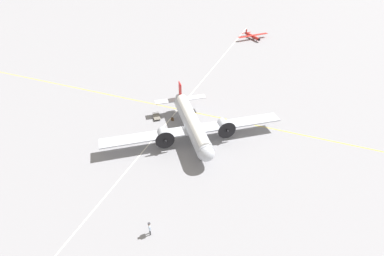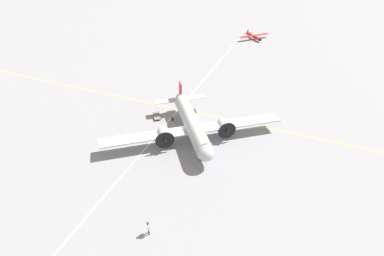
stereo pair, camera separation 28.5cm
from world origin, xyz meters
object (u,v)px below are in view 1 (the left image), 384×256
Objects in this scene: airliner_main at (193,125)px; crew_foreground at (149,227)px; suitcase_near_door at (172,119)px; baggage_cart at (157,117)px; light_aircraft_distant at (253,36)px.

airliner_main is 13.36× the size of crew_foreground.
airliner_main is 6.30m from suitcase_near_door.
baggage_cart is at bearing -147.82° from airliner_main.
crew_foreground is 68.50m from light_aircraft_distant.
airliner_main reaches higher than baggage_cart.
light_aircraft_distant is (-1.52, 50.50, -1.64)m from airliner_main.
airliner_main is 50.54m from light_aircraft_distant.
airliner_main reaches higher than suitcase_near_door.
light_aircraft_distant is (6.31, 47.48, 0.52)m from baggage_cart.
baggage_cart is at bearing 164.77° from crew_foreground.
crew_foreground is at bearing -10.51° from baggage_cart.
airliner_main is 18.08m from crew_foreground.
crew_foreground is 23.19m from baggage_cart.
light_aircraft_distant is at bearing 85.84° from suitcase_near_door.
crew_foreground is at bearing -71.45° from suitcase_near_door.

